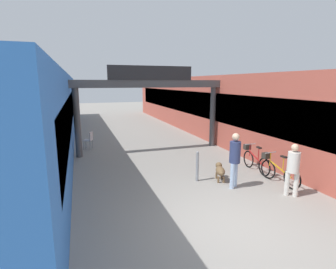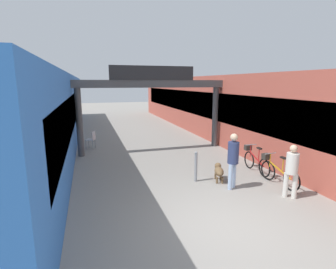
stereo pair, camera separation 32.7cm
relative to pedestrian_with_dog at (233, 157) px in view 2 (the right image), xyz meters
name	(u,v)px [view 2 (the right image)]	position (x,y,z in m)	size (l,w,h in m)	color
ground_plane	(226,226)	(-1.29, -1.95, -1.02)	(80.00, 80.00, 0.00)	gray
storefront_left	(48,109)	(-6.38, 9.05, 0.82)	(3.00, 26.00, 3.67)	blue
storefront_right	(213,105)	(3.80, 9.05, 0.82)	(3.00, 26.00, 3.67)	#B25142
arcade_sign_gateway	(152,92)	(-1.29, 5.28, 1.85)	(7.40, 0.47, 4.06)	#4C4C4F
pedestrian_with_dog	(233,157)	(0.00, 0.00, 0.00)	(0.47, 0.47, 1.77)	#A5BFE0
pedestrian_companion	(292,168)	(1.25, -1.10, -0.12)	(0.48, 0.48, 1.58)	silver
dog_on_leash	(219,171)	(-0.09, 0.71, -0.67)	(0.51, 0.80, 0.56)	brown
bicycle_orange_nearest	(277,171)	(1.60, -0.10, -0.58)	(0.46, 1.69, 0.98)	black
bicycle_red_second	(255,160)	(1.66, 1.17, -0.58)	(0.46, 1.69, 0.98)	black
bollard_post_metal	(196,166)	(-0.86, 0.89, -0.49)	(0.10, 0.10, 1.04)	gray
cafe_chair_aluminium_nearer	(92,138)	(-4.14, 6.56, -0.48)	(0.53, 0.53, 0.89)	gray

